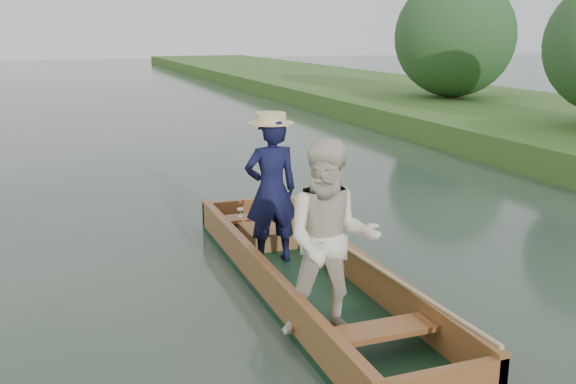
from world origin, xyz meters
name	(u,v)px	position (x,y,z in m)	size (l,w,h in m)	color
ground	(308,292)	(0.00, 0.00, 0.00)	(120.00, 120.00, 0.00)	#283D30
trees_far	(178,42)	(0.60, 9.81, 2.43)	(23.05, 11.33, 4.43)	#47331E
punt	(305,242)	(-0.11, -0.18, 0.63)	(1.35, 5.05, 1.82)	#12301C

